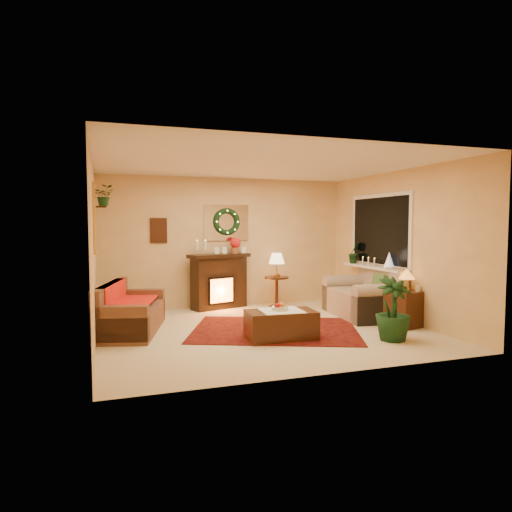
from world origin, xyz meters
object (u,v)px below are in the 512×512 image
object	(u,v)px
sofa	(132,304)
fireplace	(219,281)
loveseat	(362,293)
coffee_table	(281,325)
end_table_square	(404,310)
side_table_round	(277,291)

from	to	relation	value
sofa	fireplace	distance (m)	2.31
fireplace	loveseat	distance (m)	2.77
coffee_table	sofa	bearing A→B (deg)	152.91
fireplace	end_table_square	bearing A→B (deg)	-63.95
loveseat	side_table_round	size ratio (longest dim) A/B	2.55
sofa	loveseat	distance (m)	4.03
sofa	side_table_round	size ratio (longest dim) A/B	2.84
loveseat	side_table_round	world-z (taller)	loveseat
loveseat	fireplace	bearing A→B (deg)	150.73
loveseat	coffee_table	world-z (taller)	loveseat
loveseat	coffee_table	distance (m)	2.30
fireplace	loveseat	bearing A→B (deg)	-53.02
side_table_round	end_table_square	distance (m)	2.64
loveseat	end_table_square	world-z (taller)	loveseat
loveseat	side_table_round	bearing A→B (deg)	137.28
fireplace	coffee_table	bearing A→B (deg)	-102.53
sofa	coffee_table	size ratio (longest dim) A/B	1.78
loveseat	end_table_square	bearing A→B (deg)	-72.48
coffee_table	fireplace	bearing A→B (deg)	98.95
side_table_round	end_table_square	xyz separation A→B (m)	(1.35, -2.27, -0.05)
coffee_table	loveseat	bearing A→B (deg)	32.07
side_table_round	loveseat	bearing A→B (deg)	-48.50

